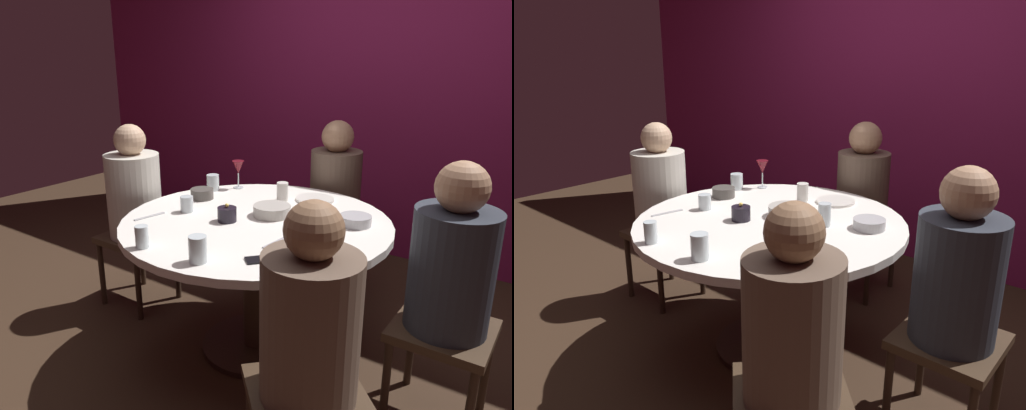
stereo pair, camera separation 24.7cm
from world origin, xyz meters
TOP-DOWN VIEW (x-y plane):
  - ground_plane at (0.00, 0.00)m, footprint 8.00×8.00m
  - back_wall at (0.00, 1.72)m, footprint 6.00×0.10m
  - dining_table at (0.00, 0.00)m, footprint 1.39×1.39m
  - seated_diner_left at (-0.92, 0.00)m, footprint 0.40×0.40m
  - seated_diner_back at (0.00, 0.93)m, footprint 0.40×0.40m
  - seated_diner_right at (0.97, 0.00)m, footprint 0.40×0.40m
  - seated_diner_front_right at (0.70, -0.70)m, footprint 0.57×0.57m
  - candle_holder at (-0.11, -0.10)m, footprint 0.10×0.10m
  - wine_glass at (-0.43, 0.43)m, footprint 0.08×0.08m
  - dinner_plate at (0.09, 0.47)m, footprint 0.22×0.22m
  - cell_phone at (0.31, -0.40)m, footprint 0.15×0.15m
  - bowl_serving_large at (0.45, 0.22)m, footprint 0.16×0.16m
  - bowl_salad_center at (-0.47, 0.13)m, footprint 0.13×0.13m
  - bowl_small_white at (0.03, 0.10)m, footprint 0.20×0.20m
  - cup_near_candle at (-0.53, 0.30)m, footprint 0.08×0.08m
  - cup_by_left_diner at (-0.07, 0.36)m, footprint 0.07×0.07m
  - cup_by_right_diner at (-0.38, -0.10)m, footprint 0.07×0.07m
  - cup_center_front at (0.10, -0.56)m, footprint 0.08×0.08m
  - cup_far_edge at (-0.21, -0.59)m, footprint 0.06×0.06m
  - cup_beside_wine at (0.26, 0.11)m, footprint 0.06×0.06m
  - fork_near_plate at (0.25, -0.21)m, footprint 0.03×0.18m
  - knife_near_plate at (-0.48, -0.28)m, footprint 0.05×0.18m

SIDE VIEW (x-z plane):
  - ground_plane at x=0.00m, z-range 0.00..0.00m
  - dining_table at x=0.00m, z-range 0.23..0.99m
  - seated_diner_front_right at x=0.70m, z-range 0.14..1.30m
  - seated_diner_back at x=0.00m, z-range 0.14..1.30m
  - seated_diner_left at x=-0.92m, z-range 0.14..1.31m
  - seated_diner_right at x=0.97m, z-range 0.14..1.33m
  - fork_near_plate at x=0.25m, z-range 0.76..0.76m
  - knife_near_plate at x=-0.48m, z-range 0.76..0.76m
  - cell_phone at x=0.31m, z-range 0.76..0.76m
  - dinner_plate at x=0.09m, z-range 0.76..0.77m
  - bowl_serving_large at x=0.45m, z-range 0.76..0.81m
  - bowl_small_white at x=0.03m, z-range 0.76..0.81m
  - bowl_salad_center at x=-0.47m, z-range 0.76..0.82m
  - candle_holder at x=-0.11m, z-range 0.75..0.84m
  - cup_by_right_diner at x=-0.38m, z-range 0.76..0.84m
  - cup_near_candle at x=-0.53m, z-range 0.76..0.85m
  - cup_far_edge at x=-0.21m, z-range 0.76..0.86m
  - cup_by_left_diner at x=-0.07m, z-range 0.76..0.86m
  - cup_center_front at x=0.10m, z-range 0.76..0.87m
  - cup_beside_wine at x=0.26m, z-range 0.76..0.87m
  - wine_glass at x=-0.43m, z-range 0.80..0.97m
  - back_wall at x=0.00m, z-range 0.00..2.60m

